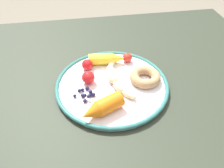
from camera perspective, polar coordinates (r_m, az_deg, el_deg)
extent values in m
cube|color=#2B3226|center=(0.70, 3.69, -0.53)|extent=(1.08, 0.94, 0.03)
cube|color=#28382C|center=(1.29, -22.48, -2.46)|extent=(0.05, 0.05, 0.70)
cube|color=#28382C|center=(1.38, 19.12, 2.00)|extent=(0.05, 0.05, 0.70)
cylinder|color=white|center=(0.67, 0.00, -0.38)|extent=(0.33, 0.33, 0.01)
torus|color=#2E6D6A|center=(0.67, 0.00, 0.00)|extent=(0.34, 0.34, 0.01)
ellipsoid|color=beige|center=(0.73, -0.11, 5.34)|extent=(0.04, 0.05, 0.02)
ellipsoid|color=beige|center=(0.70, -0.47, 3.52)|extent=(0.03, 0.05, 0.02)
ellipsoid|color=beige|center=(0.67, 0.13, 1.56)|extent=(0.04, 0.05, 0.03)
ellipsoid|color=beige|center=(0.64, 1.77, -0.72)|extent=(0.04, 0.05, 0.02)
ellipsoid|color=beige|center=(0.63, 4.38, -2.72)|extent=(0.05, 0.05, 0.02)
cylinder|color=orange|center=(0.58, -0.66, -5.11)|extent=(0.08, 0.07, 0.04)
cone|color=orange|center=(0.56, -5.63, -7.52)|extent=(0.06, 0.06, 0.04)
cylinder|color=yellow|center=(0.74, -3.08, 6.41)|extent=(0.08, 0.04, 0.04)
cone|color=yellow|center=(0.74, 1.74, 6.62)|extent=(0.05, 0.04, 0.04)
torus|color=tan|center=(0.68, 8.53, 1.79)|extent=(0.10, 0.10, 0.03)
sphere|color=#191638|center=(0.63, -7.55, -2.94)|extent=(0.01, 0.01, 0.01)
sphere|color=#191638|center=(0.62, -6.99, -4.38)|extent=(0.01, 0.01, 0.01)
sphere|color=#191638|center=(0.65, -6.42, -1.14)|extent=(0.01, 0.01, 0.01)
sphere|color=#191638|center=(0.65, -7.60, -1.47)|extent=(0.01, 0.01, 0.01)
sphere|color=#191638|center=(0.63, -5.68, -2.88)|extent=(0.01, 0.01, 0.01)
sphere|color=#191638|center=(0.63, -9.60, -3.02)|extent=(0.01, 0.01, 0.01)
sphere|color=#191638|center=(0.65, -8.41, -1.69)|extent=(0.01, 0.01, 0.01)
sphere|color=#191638|center=(0.64, -5.56, -2.06)|extent=(0.01, 0.01, 0.01)
sphere|color=#191638|center=(0.63, -4.81, -2.74)|extent=(0.01, 0.01, 0.01)
sphere|color=#191638|center=(0.62, -7.03, -2.92)|extent=(0.01, 0.01, 0.01)
sphere|color=#191638|center=(0.62, -6.09, -3.22)|extent=(0.01, 0.01, 0.01)
sphere|color=red|center=(0.75, 3.96, 6.79)|extent=(0.03, 0.03, 0.03)
sphere|color=red|center=(0.72, -6.40, 4.94)|extent=(0.04, 0.04, 0.04)
sphere|color=red|center=(0.67, -6.14, 1.65)|extent=(0.04, 0.04, 0.04)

